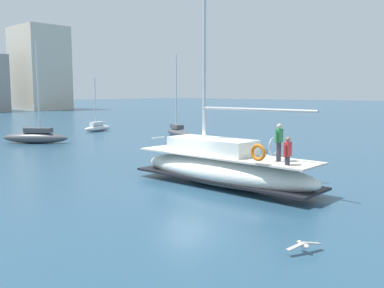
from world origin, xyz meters
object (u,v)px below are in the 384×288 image
at_px(seagull, 304,245).
at_px(mooring_buoy, 267,159).
at_px(moored_ketch_distant, 98,127).
at_px(main_sailboat, 222,167).
at_px(moored_sloop_far, 178,131).
at_px(moored_catamaran, 36,136).

height_order(seagull, mooring_buoy, mooring_buoy).
bearing_deg(moored_ketch_distant, main_sailboat, -113.86).
bearing_deg(mooring_buoy, seagull, -143.34).
relative_size(seagull, mooring_buoy, 1.24).
xyz_separation_m(main_sailboat, mooring_buoy, (7.17, 2.21, -0.73)).
bearing_deg(seagull, moored_sloop_far, 51.24).
bearing_deg(moored_ketch_distant, seagull, -116.56).
distance_m(seagull, mooring_buoy, 15.19).
distance_m(moored_catamaran, seagull, 29.72).
bearing_deg(seagull, moored_ketch_distant, 63.44).
height_order(moored_sloop_far, moored_ketch_distant, moored_sloop_far).
xyz_separation_m(moored_sloop_far, seagull, (-19.00, -23.67, -0.32)).
distance_m(moored_catamaran, moored_ketch_distant, 11.50).
bearing_deg(moored_ketch_distant, moored_sloop_far, -80.36).
relative_size(main_sailboat, moored_catamaran, 1.42).
relative_size(main_sailboat, moored_sloop_far, 1.53).
height_order(main_sailboat, mooring_buoy, main_sailboat).
bearing_deg(main_sailboat, seagull, -126.17).
relative_size(moored_sloop_far, moored_catamaran, 0.93).
distance_m(main_sailboat, moored_sloop_far, 21.87).
height_order(main_sailboat, moored_sloop_far, main_sailboat).
relative_size(moored_catamaran, moored_ketch_distant, 1.44).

